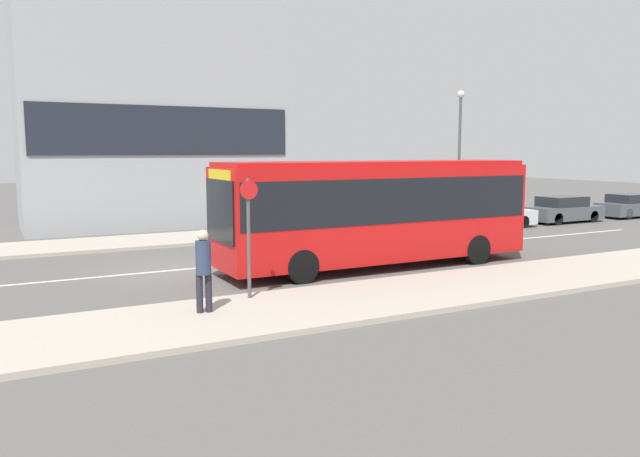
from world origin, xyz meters
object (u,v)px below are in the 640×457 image
Objects in this scene: parked_car_0 at (488,215)px; bus_stop_sign at (249,229)px; parked_car_2 at (631,206)px; street_lamp at (460,141)px; city_bus at (376,207)px; parked_car_1 at (563,210)px; pedestrian_near_stop at (203,265)px.

parked_car_0 is 1.58× the size of bus_stop_sign.
parked_car_2 is 0.63× the size of street_lamp.
parked_car_2 is at bearing 18.01° from bus_stop_sign.
parked_car_1 is (15.34, 5.90, -1.29)m from city_bus.
bus_stop_sign is 0.45× the size of street_lamp.
parked_car_2 is 2.22× the size of pedestrian_near_stop.
street_lamp is at bearing 168.21° from parked_car_2.
street_lamp is at bearing 40.21° from city_bus.
pedestrian_near_stop is at bearing -151.31° from city_bus.
street_lamp reaches higher than city_bus.
city_bus is 16.48m from parked_car_1.
parked_car_0 is 1.09× the size of parked_car_1.
bus_stop_sign reaches higher than pedestrian_near_stop.
parked_car_1 is at bearing 31.27° from pedestrian_near_stop.
pedestrian_near_stop is at bearing -151.38° from parked_car_0.
city_bus is at bearing -158.96° from parked_car_1.
parked_car_2 is at bearing 27.10° from pedestrian_near_stop.
parked_car_0 is at bearing 31.73° from city_bus.
parked_car_0 is 19.26m from pedestrian_near_stop.
bus_stop_sign is at bearing -151.49° from parked_car_0.
city_bus is at bearing -141.72° from street_lamp.
city_bus reaches higher than parked_car_1.
parked_car_1 is 5.31m from parked_car_2.
pedestrian_near_stop is at bearing -161.34° from parked_car_2.
parked_car_1 is 0.65× the size of street_lamp.
street_lamp reaches higher than parked_car_0.
city_bus reaches higher than pedestrian_near_stop.
parked_car_0 is at bearing 28.51° from bus_stop_sign.
bus_stop_sign is (-20.64, -8.48, 1.18)m from parked_car_1.
city_bus is 1.58× the size of street_lamp.
parked_car_0 is (10.22, 5.85, -1.30)m from city_bus.
city_bus is 5.89m from bus_stop_sign.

